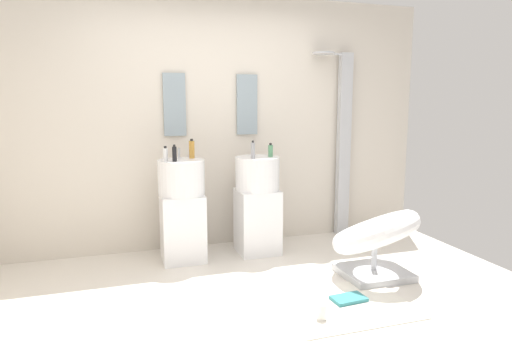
% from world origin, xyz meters
% --- Properties ---
extents(ground_plane, '(4.80, 3.60, 0.04)m').
position_xyz_m(ground_plane, '(0.00, 0.00, -0.02)').
color(ground_plane, silver).
extents(rear_partition, '(4.80, 0.10, 2.60)m').
position_xyz_m(rear_partition, '(0.00, 1.65, 1.30)').
color(rear_partition, beige).
rests_on(rear_partition, ground_plane).
extents(pedestal_sink_left, '(0.44, 0.44, 1.08)m').
position_xyz_m(pedestal_sink_left, '(-0.38, 1.22, 0.51)').
color(pedestal_sink_left, white).
rests_on(pedestal_sink_left, ground_plane).
extents(pedestal_sink_right, '(0.44, 0.44, 1.08)m').
position_xyz_m(pedestal_sink_right, '(0.38, 1.22, 0.51)').
color(pedestal_sink_right, white).
rests_on(pedestal_sink_right, ground_plane).
extents(vanity_mirror_left, '(0.22, 0.03, 0.62)m').
position_xyz_m(vanity_mirror_left, '(-0.38, 1.58, 1.49)').
color(vanity_mirror_left, '#8C9EA8').
extents(vanity_mirror_right, '(0.22, 0.03, 0.62)m').
position_xyz_m(vanity_mirror_right, '(0.38, 1.58, 1.49)').
color(vanity_mirror_right, '#8C9EA8').
extents(shower_column, '(0.49, 0.24, 2.05)m').
position_xyz_m(shower_column, '(1.49, 1.53, 1.08)').
color(shower_column, '#B7BABF').
rests_on(shower_column, ground_plane).
extents(lounge_chair, '(1.10, 1.10, 0.65)m').
position_xyz_m(lounge_chair, '(1.16, 0.30, 0.35)').
color(lounge_chair, '#B7BABF').
rests_on(lounge_chair, ground_plane).
extents(area_rug, '(1.24, 0.74, 0.01)m').
position_xyz_m(area_rug, '(0.49, -0.13, 0.01)').
color(area_rug, white).
rests_on(area_rug, ground_plane).
extents(magazine_teal, '(0.27, 0.18, 0.03)m').
position_xyz_m(magazine_teal, '(0.70, -0.08, 0.02)').
color(magazine_teal, teal).
rests_on(magazine_teal, area_rug).
extents(coffee_mug, '(0.07, 0.07, 0.11)m').
position_xyz_m(coffee_mug, '(0.37, -0.28, 0.06)').
color(coffee_mug, white).
rests_on(coffee_mug, area_rug).
extents(soap_bottle_black, '(0.04, 0.04, 0.15)m').
position_xyz_m(soap_bottle_black, '(-0.45, 1.12, 1.05)').
color(soap_bottle_black, black).
rests_on(soap_bottle_black, pedestal_sink_left).
extents(soap_bottle_green, '(0.05, 0.05, 0.14)m').
position_xyz_m(soap_bottle_green, '(0.50, 1.19, 1.04)').
color(soap_bottle_green, '#59996B').
rests_on(soap_bottle_green, pedestal_sink_right).
extents(soap_bottle_white, '(0.05, 0.05, 0.14)m').
position_xyz_m(soap_bottle_white, '(-0.52, 1.18, 1.04)').
color(soap_bottle_white, white).
rests_on(soap_bottle_white, pedestal_sink_left).
extents(soap_bottle_grey, '(0.04, 0.04, 0.17)m').
position_xyz_m(soap_bottle_grey, '(0.29, 1.10, 1.06)').
color(soap_bottle_grey, '#99999E').
rests_on(soap_bottle_grey, pedestal_sink_right).
extents(soap_bottle_amber, '(0.05, 0.05, 0.19)m').
position_xyz_m(soap_bottle_amber, '(-0.26, 1.31, 1.06)').
color(soap_bottle_amber, '#C68C38').
rests_on(soap_bottle_amber, pedestal_sink_left).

